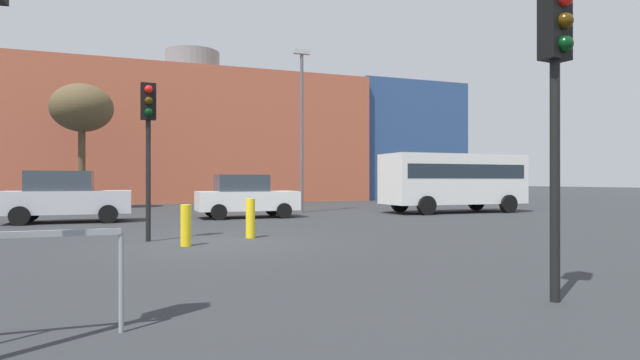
# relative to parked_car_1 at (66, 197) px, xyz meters

# --- Properties ---
(ground_plane) EXTENTS (200.00, 200.00, 0.00)m
(ground_plane) POSITION_rel_parked_car_1_xyz_m (4.08, -7.86, -0.92)
(ground_plane) COLOR #2D3033
(building_backdrop) EXTENTS (42.95, 10.36, 11.22)m
(building_backdrop) POSITION_rel_parked_car_1_xyz_m (6.59, 19.11, 3.79)
(building_backdrop) COLOR #B2563D
(building_backdrop) RESTS_ON ground_plane
(parked_car_1) EXTENTS (4.25, 2.08, 1.84)m
(parked_car_1) POSITION_rel_parked_car_1_xyz_m (0.00, 0.00, 0.00)
(parked_car_1) COLOR silver
(parked_car_1) RESTS_ON ground_plane
(parked_car_2) EXTENTS (4.00, 1.96, 1.73)m
(parked_car_2) POSITION_rel_parked_car_1_xyz_m (6.53, 0.00, -0.05)
(parked_car_2) COLOR white
(parked_car_2) RESTS_ON ground_plane
(white_bus) EXTENTS (6.80, 2.62, 2.72)m
(white_bus) POSITION_rel_parked_car_1_xyz_m (16.42, -0.05, 0.71)
(white_bus) COLOR white
(white_bus) RESTS_ON ground_plane
(traffic_light_near_right) EXTENTS (0.39, 0.38, 3.89)m
(traffic_light_near_right) POSITION_rel_parked_car_1_xyz_m (7.08, -15.45, 1.95)
(traffic_light_near_right) COLOR black
(traffic_light_near_right) RESTS_ON ground_plane
(traffic_light_island) EXTENTS (0.37, 0.37, 3.90)m
(traffic_light_island) POSITION_rel_parked_car_1_xyz_m (2.57, -7.09, 1.96)
(traffic_light_island) COLOR black
(traffic_light_island) RESTS_ON ground_plane
(bare_tree_0) EXTENTS (3.17, 3.17, 6.62)m
(bare_tree_0) POSITION_rel_parked_car_1_xyz_m (-0.24, 9.35, 4.37)
(bare_tree_0) COLOR brown
(bare_tree_0) RESTS_ON ground_plane
(bollard_yellow_0) EXTENTS (0.24, 0.24, 0.95)m
(bollard_yellow_0) POSITION_rel_parked_car_1_xyz_m (3.35, -8.32, -0.44)
(bollard_yellow_0) COLOR yellow
(bollard_yellow_0) RESTS_ON ground_plane
(bollard_yellow_1) EXTENTS (0.24, 0.24, 1.03)m
(bollard_yellow_1) POSITION_rel_parked_car_1_xyz_m (5.10, -7.22, -0.40)
(bollard_yellow_1) COLOR yellow
(bollard_yellow_1) RESTS_ON ground_plane
(street_lamp) EXTENTS (0.80, 0.24, 7.68)m
(street_lamp) POSITION_rel_parked_car_1_xyz_m (9.76, 2.53, 3.45)
(street_lamp) COLOR #59595E
(street_lamp) RESTS_ON ground_plane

